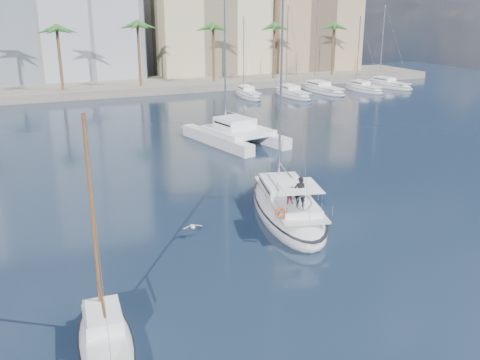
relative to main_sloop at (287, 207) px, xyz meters
name	(u,v)px	position (x,y,z in m)	size (l,w,h in m)	color
ground	(260,236)	(-3.07, -2.33, -0.55)	(160.00, 160.00, 0.00)	black
quay	(98,88)	(-3.07, 58.67, 0.05)	(120.00, 14.00, 1.20)	gray
building_modern	(5,0)	(-15.07, 70.67, 13.45)	(42.00, 16.00, 28.00)	silver
building_beige	(208,24)	(18.93, 67.67, 9.45)	(20.00, 14.00, 20.00)	beige
building_tan_right	(307,28)	(38.93, 65.67, 8.45)	(18.00, 12.00, 18.00)	tan
palm_centre	(97,26)	(-3.07, 54.67, 9.73)	(3.60, 3.60, 12.30)	brown
palm_right	(299,23)	(30.93, 54.67, 9.73)	(3.60, 3.60, 12.30)	brown
main_sloop	(287,207)	(0.00, 0.00, 0.00)	(6.80, 12.93, 18.32)	silver
small_sloop	(106,343)	(-13.51, -10.11, -0.16)	(2.68, 7.08, 9.98)	silver
catamaran	(236,131)	(4.50, 19.63, 0.58)	(7.87, 12.19, 16.51)	silver
seagull	(193,227)	(-6.86, -0.99, 0.18)	(1.18, 0.51, 0.22)	silver
moored_yacht_a	(248,97)	(16.93, 44.67, -0.55)	(2.72, 9.35, 11.90)	silver
moored_yacht_b	(292,96)	(23.43, 42.67, -0.55)	(3.14, 10.78, 13.72)	silver
moored_yacht_c	(322,92)	(29.93, 44.67, -0.55)	(3.55, 12.21, 15.54)	silver
moored_yacht_d	(363,91)	(36.43, 42.67, -0.55)	(2.72, 9.35, 11.90)	silver
moored_yacht_e	(388,87)	(42.93, 44.67, -0.55)	(3.14, 10.78, 13.72)	silver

